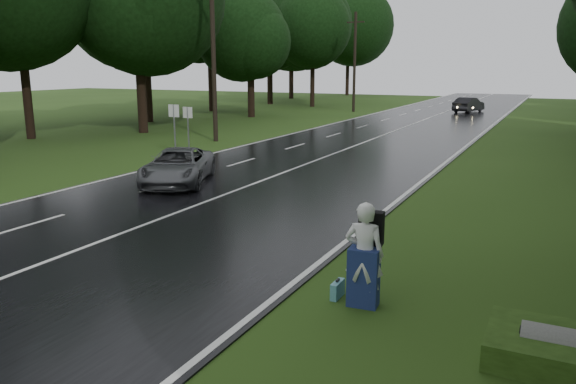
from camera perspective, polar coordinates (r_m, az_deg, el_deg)
name	(u,v)px	position (r m, az deg, el deg)	size (l,w,h in m)	color
ground	(47,263)	(14.41, -23.43, -6.69)	(160.00, 160.00, 0.00)	#294715
road	(344,150)	(30.89, 5.78, 4.29)	(12.00, 140.00, 0.04)	black
lane_center	(344,150)	(30.89, 5.78, 4.33)	(0.12, 140.00, 0.01)	silver
grey_car	(178,166)	(22.20, -11.21, 2.60)	(2.24, 4.86, 1.35)	#4C4E51
far_car	(469,105)	(58.81, 17.99, 8.48)	(1.56, 4.46, 1.47)	black
hitchhiker	(365,258)	(10.81, 7.84, -6.71)	(0.79, 0.72, 2.07)	silver
suitcase	(337,289)	(11.37, 5.08, -9.90)	(0.14, 0.48, 0.34)	teal
culvert	(560,364)	(10.03, 26.02, -15.54)	(0.60, 0.60, 1.20)	slate
utility_pole_mid	(216,141)	(34.86, -7.38, 5.18)	(1.80, 0.28, 10.78)	black
utility_pole_far	(353,112)	(57.50, 6.70, 8.15)	(1.80, 0.28, 9.71)	black
road_sign_a	(176,156)	(29.49, -11.41, 3.66)	(0.63, 0.10, 2.63)	white
road_sign_b	(189,153)	(30.41, -10.07, 3.98)	(0.58, 0.10, 2.43)	white
tree_left_d	(144,133)	(40.40, -14.54, 5.91)	(9.85, 9.85, 15.39)	black
tree_left_e	(251,117)	(51.30, -3.76, 7.66)	(7.92, 7.92, 12.38)	black
tree_left_f	(312,107)	(64.45, 2.49, 8.72)	(10.18, 10.18, 15.91)	black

